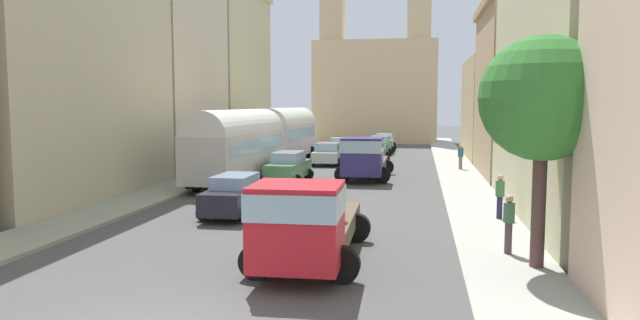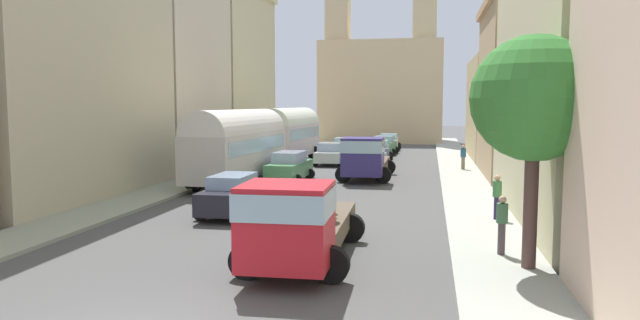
% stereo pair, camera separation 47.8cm
% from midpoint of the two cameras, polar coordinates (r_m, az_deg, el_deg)
% --- Properties ---
extents(ground_plane, '(154.00, 154.00, 0.00)m').
position_cam_midpoint_polar(ground_plane, '(36.96, 1.72, -1.11)').
color(ground_plane, '#4E4D4C').
extents(sidewalk_left, '(2.50, 70.00, 0.14)m').
position_cam_midpoint_polar(sidewalk_left, '(38.63, -8.99, -0.78)').
color(sidewalk_left, '#9B9F87').
rests_on(sidewalk_left, ground).
extents(sidewalk_right, '(2.50, 70.00, 0.14)m').
position_cam_midpoint_polar(sidewalk_right, '(36.66, 13.02, -1.20)').
color(sidewalk_right, '#A8ABA0').
rests_on(sidewalk_right, ground).
extents(building_left_1, '(5.56, 12.94, 13.72)m').
position_cam_midpoint_polar(building_left_1, '(28.75, -24.90, 10.23)').
color(building_left_1, '#C7BA95').
rests_on(building_left_1, ground).
extents(building_left_2, '(5.99, 9.14, 12.57)m').
position_cam_midpoint_polar(building_left_2, '(38.64, -15.45, 8.35)').
color(building_left_2, beige).
rests_on(building_left_2, ground).
extents(building_left_3, '(6.28, 11.49, 13.56)m').
position_cam_midpoint_polar(building_left_3, '(48.62, -10.18, 8.44)').
color(building_left_3, beige).
rests_on(building_left_3, ground).
extents(building_right_1, '(5.23, 14.38, 14.51)m').
position_cam_midpoint_polar(building_right_1, '(23.48, 24.45, 12.37)').
color(building_right_1, beige).
rests_on(building_right_1, ground).
extents(building_right_2, '(5.12, 9.94, 10.14)m').
position_cam_midpoint_polar(building_right_2, '(36.00, 19.00, 6.53)').
color(building_right_2, tan).
rests_on(building_right_2, ground).
extents(building_right_3, '(4.44, 12.17, 7.75)m').
position_cam_midpoint_polar(building_right_3, '(47.32, 16.61, 4.83)').
color(building_right_3, tan).
rests_on(building_right_3, ground).
extents(distant_church, '(13.32, 7.08, 20.35)m').
position_cam_midpoint_polar(distant_church, '(65.07, 5.28, 7.51)').
color(distant_church, '#D7B98C').
rests_on(distant_church, ground).
extents(parked_bus_0, '(3.60, 9.51, 3.99)m').
position_cam_midpoint_polar(parked_bus_0, '(31.18, -8.59, 1.62)').
color(parked_bus_0, beige).
rests_on(parked_bus_0, ground).
extents(parked_bus_1, '(3.48, 8.82, 3.98)m').
position_cam_midpoint_polar(parked_bus_1, '(42.52, -3.57, 2.73)').
color(parked_bus_1, silver).
rests_on(parked_bus_1, ground).
extents(cargo_truck_0, '(3.09, 7.07, 2.42)m').
position_cam_midpoint_polar(cargo_truck_0, '(15.29, -2.10, -5.91)').
color(cargo_truck_0, red).
rests_on(cargo_truck_0, ground).
extents(cargo_truck_1, '(3.06, 6.79, 2.48)m').
position_cam_midpoint_polar(cargo_truck_1, '(32.61, 3.99, 0.24)').
color(cargo_truck_1, navy).
rests_on(cargo_truck_1, ground).
extents(car_0, '(2.29, 4.03, 1.47)m').
position_cam_midpoint_polar(car_0, '(38.43, 4.45, 0.25)').
color(car_0, slate).
rests_on(car_0, ground).
extents(car_1, '(2.35, 4.30, 1.54)m').
position_cam_midpoint_polar(car_1, '(43.89, 5.12, 0.96)').
color(car_1, slate).
rests_on(car_1, ground).
extents(car_2, '(2.48, 3.71, 1.57)m').
position_cam_midpoint_polar(car_2, '(49.35, 5.64, 1.48)').
color(car_2, '#52905B').
rests_on(car_2, ground).
extents(car_3, '(2.48, 4.46, 1.47)m').
position_cam_midpoint_polar(car_3, '(54.83, 6.06, 1.84)').
color(car_3, silver).
rests_on(car_3, ground).
extents(car_4, '(2.15, 4.21, 1.58)m').
position_cam_midpoint_polar(car_4, '(22.66, -8.91, -3.39)').
color(car_4, '#22212C').
rests_on(car_4, ground).
extents(car_5, '(2.31, 4.45, 1.67)m').
position_cam_midpoint_polar(car_5, '(31.87, -3.53, -0.69)').
color(car_5, '#54945A').
rests_on(car_5, ground).
extents(car_6, '(2.42, 3.68, 1.57)m').
position_cam_midpoint_polar(car_6, '(40.65, 0.42, 0.61)').
color(car_6, silver).
rests_on(car_6, ground).
extents(car_7, '(2.31, 4.03, 1.54)m').
position_cam_midpoint_polar(car_7, '(47.04, 1.71, 1.27)').
color(car_7, silver).
rests_on(car_7, ground).
extents(pedestrian_0, '(0.43, 0.43, 1.76)m').
position_cam_midpoint_polar(pedestrian_0, '(21.90, 16.67, -3.30)').
color(pedestrian_0, '#272348').
rests_on(pedestrian_0, ground).
extents(pedestrian_1, '(0.47, 0.47, 1.70)m').
position_cam_midpoint_polar(pedestrian_1, '(37.85, 13.30, 0.38)').
color(pedestrian_1, '#7C6B55').
rests_on(pedestrian_1, ground).
extents(pedestrian_2, '(0.38, 0.38, 1.79)m').
position_cam_midpoint_polar(pedestrian_2, '(16.91, 17.29, -5.83)').
color(pedestrian_2, '#4D4147').
rests_on(pedestrian_2, ground).
extents(roadside_tree_0, '(3.15, 3.15, 6.02)m').
position_cam_midpoint_polar(roadside_tree_0, '(15.46, 20.20, 5.59)').
color(roadside_tree_0, brown).
rests_on(roadside_tree_0, ground).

